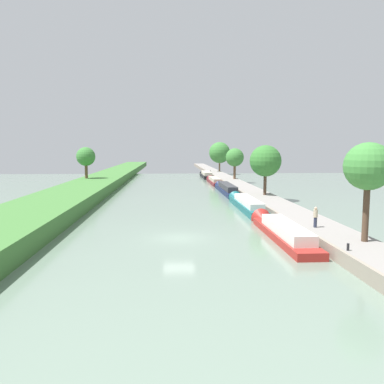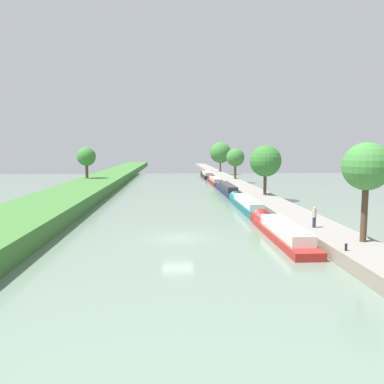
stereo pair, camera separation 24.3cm
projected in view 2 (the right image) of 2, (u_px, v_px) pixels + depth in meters
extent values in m
plane|color=slate|center=(178.00, 238.00, 31.13)|extent=(160.00, 160.00, 0.00)
cube|color=#3D7033|center=(1.00, 230.00, 30.28)|extent=(7.77, 260.00, 1.62)
cube|color=gray|center=(321.00, 231.00, 31.73)|extent=(3.65, 260.00, 0.89)
cube|color=gray|center=(298.00, 231.00, 31.62)|extent=(0.25, 260.00, 0.94)
cube|color=maroon|center=(282.00, 235.00, 30.75)|extent=(2.06, 12.77, 0.58)
cube|color=silver|center=(285.00, 229.00, 30.04)|extent=(1.69, 8.94, 0.79)
cone|color=maroon|center=(262.00, 219.00, 37.70)|extent=(1.96, 1.24, 1.96)
cube|color=#195B60|center=(247.00, 206.00, 45.50)|extent=(1.92, 14.04, 0.77)
cube|color=silver|center=(248.00, 201.00, 44.72)|extent=(1.57, 9.83, 0.66)
cone|color=#195B60|center=(236.00, 198.00, 53.03)|extent=(1.82, 1.15, 1.82)
cube|color=#141E42|center=(227.00, 191.00, 62.58)|extent=(1.84, 15.71, 0.65)
cube|color=#333338|center=(228.00, 187.00, 61.72)|extent=(1.51, 11.00, 0.87)
cone|color=#141E42|center=(220.00, 186.00, 70.92)|extent=(1.74, 1.10, 1.74)
cube|color=maroon|center=(215.00, 182.00, 79.29)|extent=(1.81, 13.63, 0.58)
cube|color=#B2A893|center=(215.00, 179.00, 78.54)|extent=(1.48, 9.54, 0.70)
cone|color=maroon|center=(211.00, 179.00, 86.59)|extent=(1.72, 1.09, 1.72)
cube|color=black|center=(207.00, 176.00, 95.29)|extent=(2.19, 13.08, 0.77)
cube|color=beige|center=(207.00, 173.00, 94.55)|extent=(1.79, 9.16, 0.76)
cone|color=black|center=(204.00, 174.00, 102.42)|extent=(2.08, 1.31, 2.08)
cylinder|color=#4C3828|center=(364.00, 211.00, 26.03)|extent=(0.43, 0.43, 4.22)
sphere|color=#3D7F38|center=(367.00, 166.00, 25.69)|extent=(3.20, 3.20, 3.20)
cylinder|color=#4C3828|center=(265.00, 182.00, 52.25)|extent=(0.42, 0.42, 3.44)
sphere|color=#33702D|center=(265.00, 161.00, 51.93)|extent=(4.23, 4.23, 4.23)
cylinder|color=brown|center=(235.00, 171.00, 79.74)|extent=(0.51, 0.51, 3.40)
sphere|color=#387533|center=(235.00, 157.00, 79.43)|extent=(3.73, 3.73, 3.73)
cylinder|color=brown|center=(220.00, 165.00, 105.86)|extent=(0.44, 0.44, 3.54)
sphere|color=#387533|center=(220.00, 153.00, 105.48)|extent=(5.74, 5.74, 5.74)
cylinder|color=brown|center=(87.00, 170.00, 71.75)|extent=(0.54, 0.54, 3.10)
sphere|color=#387533|center=(86.00, 157.00, 71.46)|extent=(3.46, 3.46, 3.46)
cylinder|color=#282D42|center=(314.00, 222.00, 30.86)|extent=(0.26, 0.26, 0.82)
cylinder|color=tan|center=(314.00, 214.00, 30.78)|extent=(0.34, 0.34, 0.62)
sphere|color=tan|center=(315.00, 208.00, 30.73)|extent=(0.22, 0.22, 0.22)
cylinder|color=black|center=(346.00, 247.00, 23.86)|extent=(0.16, 0.16, 0.45)
cylinder|color=black|center=(211.00, 171.00, 102.76)|extent=(0.16, 0.16, 0.45)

